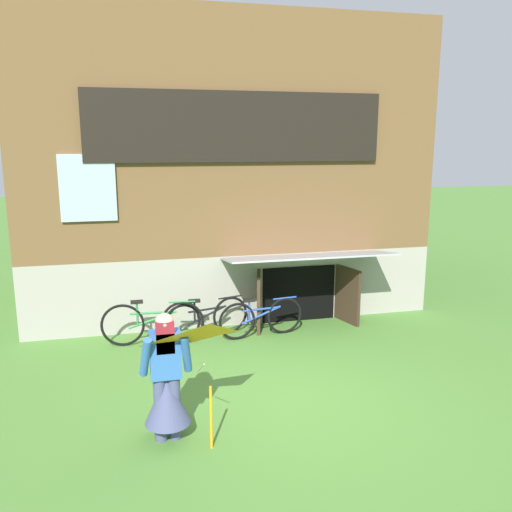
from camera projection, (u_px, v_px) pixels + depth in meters
name	position (u px, v px, depth m)	size (l,w,h in m)	color
ground_plane	(285.00, 398.00, 7.05)	(60.00, 60.00, 0.00)	#4C7F33
log_house	(213.00, 167.00, 11.96)	(7.61, 6.67, 5.57)	#9E998E
person	(167.00, 388.00, 5.96)	(0.60, 0.52, 1.50)	#474C75
kite	(210.00, 360.00, 5.42)	(0.95, 1.03, 1.39)	orange
bicycle_blue	(261.00, 317.00, 9.24)	(1.54, 0.24, 0.70)	black
bicycle_black	(207.00, 318.00, 9.20)	(1.52, 0.45, 0.71)	black
bicycle_green	(153.00, 323.00, 8.87)	(1.70, 0.18, 0.77)	black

